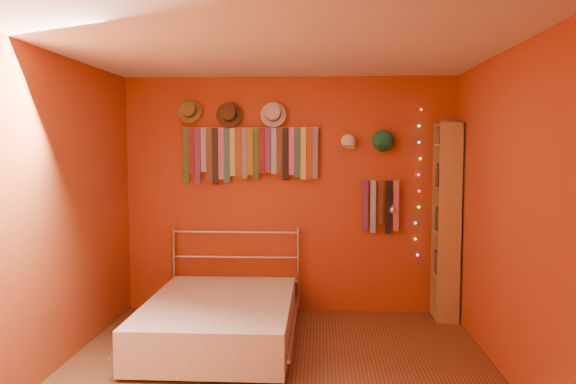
% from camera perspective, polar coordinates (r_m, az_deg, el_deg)
% --- Properties ---
extents(ground, '(3.50, 3.50, 0.00)m').
position_cam_1_polar(ground, '(4.57, -1.19, -18.10)').
color(ground, '#50371B').
rests_on(ground, ground).
extents(back_wall, '(3.50, 0.02, 2.50)m').
position_cam_1_polar(back_wall, '(5.98, 0.11, -0.33)').
color(back_wall, '#9D3D19').
rests_on(back_wall, ground).
extents(right_wall, '(0.02, 3.50, 2.50)m').
position_cam_1_polar(right_wall, '(4.46, 21.81, -2.33)').
color(right_wall, '#9D3D19').
rests_on(right_wall, ground).
extents(left_wall, '(0.02, 3.50, 2.50)m').
position_cam_1_polar(left_wall, '(4.72, -22.94, -2.01)').
color(left_wall, '#9D3D19').
rests_on(left_wall, ground).
extents(ceiling, '(3.50, 3.50, 0.02)m').
position_cam_1_polar(ceiling, '(4.28, -1.25, 14.52)').
color(ceiling, white).
rests_on(ceiling, back_wall).
extents(tie_rack, '(1.45, 0.03, 0.60)m').
position_cam_1_polar(tie_rack, '(5.93, -3.94, 4.08)').
color(tie_rack, '#A9A9AE').
rests_on(tie_rack, back_wall).
extents(small_tie_rack, '(0.40, 0.03, 0.57)m').
position_cam_1_polar(small_tie_rack, '(5.95, 9.41, -1.23)').
color(small_tie_rack, '#A9A9AE').
rests_on(small_tie_rack, back_wall).
extents(fedora_olive, '(0.26, 0.14, 0.26)m').
position_cam_1_polar(fedora_olive, '(6.03, -10.03, 8.18)').
color(fedora_olive, olive).
rests_on(fedora_olive, back_wall).
extents(fedora_brown, '(0.28, 0.15, 0.27)m').
position_cam_1_polar(fedora_brown, '(5.95, -6.05, 7.90)').
color(fedora_brown, '#462F19').
rests_on(fedora_brown, back_wall).
extents(fedora_white, '(0.27, 0.15, 0.27)m').
position_cam_1_polar(fedora_white, '(5.89, -1.54, 7.96)').
color(fedora_white, beige).
rests_on(fedora_white, back_wall).
extents(cap_white, '(0.17, 0.21, 0.17)m').
position_cam_1_polar(cap_white, '(5.91, 6.16, 5.13)').
color(cap_white, white).
rests_on(cap_white, back_wall).
extents(cap_green, '(0.20, 0.25, 0.20)m').
position_cam_1_polar(cap_green, '(5.93, 9.63, 5.14)').
color(cap_green, '#186C3E').
rests_on(cap_green, back_wall).
extents(fairy_lights, '(0.06, 0.02, 1.55)m').
position_cam_1_polar(fairy_lights, '(6.01, 13.11, 0.90)').
color(fairy_lights, '#FF3333').
rests_on(fairy_lights, back_wall).
extents(reading_lamp, '(0.07, 0.32, 0.09)m').
position_cam_1_polar(reading_lamp, '(5.78, 10.55, -1.77)').
color(reading_lamp, '#A9A9AE').
rests_on(reading_lamp, back_wall).
extents(bookshelf, '(0.25, 0.34, 2.00)m').
position_cam_1_polar(bookshelf, '(5.93, 16.21, -2.81)').
color(bookshelf, '#A7864B').
rests_on(bookshelf, ground).
extents(bed, '(1.37, 1.89, 0.91)m').
position_cam_1_polar(bed, '(5.21, -6.94, -12.73)').
color(bed, '#A9A9AE').
rests_on(bed, ground).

